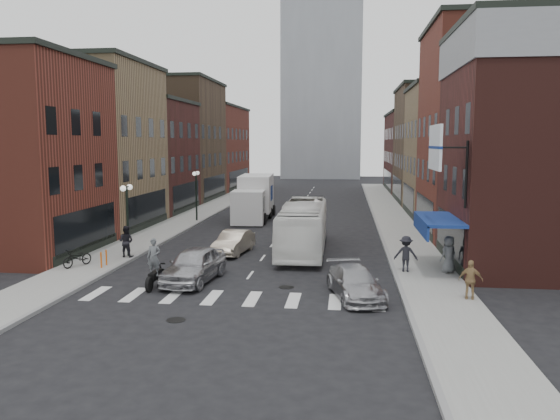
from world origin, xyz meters
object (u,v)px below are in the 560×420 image
object	(u,v)px
ped_left_solo	(126,241)
ped_right_c	(449,254)
billboard_sign	(437,149)
box_truck	(254,198)
curb_car	(355,283)
streetlamp_far	(196,186)
motorcycle_rider	(154,265)
sedan_left_far	(234,242)
ped_right_a	(406,254)
parked_bicycle	(77,258)
streetlamp_near	(127,207)
sedan_left_near	(194,265)
bike_rack	(104,259)
ped_right_b	(471,280)
transit_bus	(303,227)

from	to	relation	value
ped_left_solo	ped_right_c	world-z (taller)	ped_right_c
billboard_sign	ped_right_c	distance (m)	5.41
box_truck	curb_car	xyz separation A→B (m)	(8.00, -22.13, -1.18)
streetlamp_far	box_truck	world-z (taller)	streetlamp_far
box_truck	motorcycle_rider	size ratio (longest dim) A/B	3.83
sedan_left_far	ped_right_a	xyz separation A→B (m)	(9.38, -3.93, 0.36)
billboard_sign	parked_bicycle	distance (m)	18.38
billboard_sign	ped_right_c	size ratio (longest dim) A/B	2.06
streetlamp_near	sedan_left_near	bearing A→B (deg)	-42.13
streetlamp_far	motorcycle_rider	distance (m)	20.21
billboard_sign	streetlamp_near	xyz separation A→B (m)	(-15.99, 3.50, -3.22)
bike_rack	sedan_left_far	world-z (taller)	sedan_left_far
sedan_left_far	ped_right_b	world-z (taller)	ped_right_b
parked_bicycle	bike_rack	bearing A→B (deg)	29.92
streetlamp_far	sedan_left_near	size ratio (longest dim) A/B	0.87
streetlamp_near	ped_left_solo	xyz separation A→B (m)	(0.00, -0.30, -1.90)
motorcycle_rider	curb_car	bearing A→B (deg)	-4.24
ped_right_c	ped_right_b	bearing A→B (deg)	57.55
parked_bicycle	billboard_sign	bearing A→B (deg)	21.09
streetlamp_near	sedan_left_near	xyz separation A→B (m)	(5.05, -4.57, -2.11)
transit_bus	sedan_left_near	xyz separation A→B (m)	(-4.46, -7.76, -0.67)
billboard_sign	transit_bus	bearing A→B (deg)	134.09
sedan_left_far	ped_left_solo	world-z (taller)	ped_left_solo
ped_right_b	bike_rack	bearing A→B (deg)	0.75
sedan_left_far	parked_bicycle	distance (m)	8.58
curb_car	ped_left_solo	xyz separation A→B (m)	(-12.42, 5.98, 0.39)
bike_rack	ped_right_c	world-z (taller)	ped_right_c
box_truck	ped_right_b	xyz separation A→B (m)	(12.58, -22.33, -0.86)
streetlamp_far	box_truck	xyz separation A→B (m)	(4.42, 1.85, -1.10)
streetlamp_near	parked_bicycle	world-z (taller)	streetlamp_near
streetlamp_near	transit_bus	distance (m)	10.13
sedan_left_far	ped_right_a	size ratio (longest dim) A/B	2.30
sedan_left_far	ped_right_b	xyz separation A→B (m)	(11.45, -8.49, 0.29)
billboard_sign	curb_car	size ratio (longest dim) A/B	0.85
streetlamp_far	sedan_left_near	world-z (taller)	streetlamp_far
sedan_left_near	parked_bicycle	bearing A→B (deg)	171.72
ped_right_a	box_truck	bearing A→B (deg)	-53.91
streetlamp_far	sedan_left_far	distance (m)	13.41
ped_right_b	ped_right_c	distance (m)	4.56
box_truck	ped_right_c	bearing A→B (deg)	-58.50
streetlamp_far	ped_right_b	world-z (taller)	streetlamp_far
sedan_left_far	bike_rack	bearing A→B (deg)	-132.76
streetlamp_near	motorcycle_rider	world-z (taller)	streetlamp_near
billboard_sign	ped_right_b	distance (m)	6.07
motorcycle_rider	ped_right_a	bearing A→B (deg)	17.78
streetlamp_near	parked_bicycle	size ratio (longest dim) A/B	2.37
streetlamp_far	ped_right_c	distance (m)	23.34
motorcycle_rider	sedan_left_far	bearing A→B (deg)	74.89
ped_right_c	motorcycle_rider	bearing A→B (deg)	-16.85
streetlamp_near	ped_right_c	distance (m)	17.17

